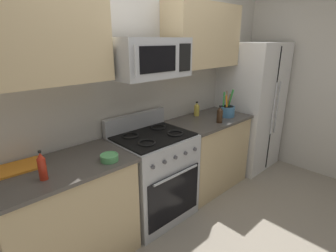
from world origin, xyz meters
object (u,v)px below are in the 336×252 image
at_px(microwave, 149,58).
at_px(bottle_oil, 197,109).
at_px(refrigerator, 250,107).
at_px(bottle_soy, 220,115).
at_px(range_oven, 154,175).
at_px(utensil_crock, 227,110).
at_px(bottle_hot_sauce, 42,166).
at_px(prep_bowl, 109,157).
at_px(cutting_board, 18,168).

bearing_deg(microwave, bottle_oil, 10.27).
height_order(refrigerator, bottle_soy, refrigerator).
xyz_separation_m(range_oven, microwave, (-0.00, 0.03, 1.20)).
height_order(bottle_soy, bottle_oil, bottle_soy).
relative_size(utensil_crock, bottle_hot_sauce, 1.57).
relative_size(microwave, bottle_hot_sauce, 3.35).
bearing_deg(bottle_soy, utensil_crock, 17.69).
bearing_deg(range_oven, prep_bowl, -163.76).
bearing_deg(bottle_hot_sauce, range_oven, 6.13).
bearing_deg(bottle_oil, cutting_board, -179.86).
height_order(bottle_soy, bottle_hot_sauce, bottle_hot_sauce).
relative_size(refrigerator, bottle_oil, 9.98).
xyz_separation_m(bottle_soy, bottle_oil, (0.03, 0.37, -0.01)).
bearing_deg(microwave, refrigerator, -1.37).
relative_size(utensil_crock, prep_bowl, 2.34).
distance_m(utensil_crock, bottle_soy, 0.29).
bearing_deg(prep_bowl, range_oven, 16.24).
bearing_deg(bottle_oil, microwave, -169.73).
bearing_deg(utensil_crock, cutting_board, 173.15).
bearing_deg(bottle_hot_sauce, bottle_soy, -1.95).
distance_m(utensil_crock, prep_bowl, 1.74).
height_order(refrigerator, prep_bowl, refrigerator).
distance_m(range_oven, bottle_oil, 1.04).
bearing_deg(utensil_crock, bottle_oil, 131.56).
height_order(cutting_board, bottle_oil, bottle_oil).
relative_size(range_oven, bottle_soy, 5.37).
bearing_deg(utensil_crock, refrigerator, 6.22).
bearing_deg(bottle_soy, bottle_oil, 85.77).
bearing_deg(utensil_crock, range_oven, 175.25).
bearing_deg(cutting_board, bottle_soy, -10.21).
bearing_deg(cutting_board, refrigerator, -3.79).
height_order(cutting_board, bottle_soy, bottle_soy).
bearing_deg(bottle_soy, refrigerator, 9.54).
distance_m(microwave, bottle_oil, 1.13).
xyz_separation_m(microwave, prep_bowl, (-0.60, -0.20, -0.73)).
height_order(microwave, bottle_soy, microwave).
relative_size(bottle_oil, bottle_hot_sauce, 0.83).
bearing_deg(bottle_hot_sauce, utensil_crock, 0.57).
relative_size(refrigerator, bottle_soy, 8.82).
xyz_separation_m(range_oven, bottle_oil, (0.89, 0.19, 0.52)).
bearing_deg(bottle_soy, bottle_hot_sauce, 178.05).
relative_size(microwave, bottle_soy, 3.57).
xyz_separation_m(cutting_board, prep_bowl, (0.57, -0.36, 0.02)).
distance_m(cutting_board, bottle_hot_sauce, 0.32).
bearing_deg(refrigerator, cutting_board, 176.21).
xyz_separation_m(refrigerator, utensil_crock, (-0.71, -0.08, 0.09)).
height_order(range_oven, cutting_board, range_oven).
bearing_deg(bottle_oil, prep_bowl, -166.31).
bearing_deg(prep_bowl, bottle_hot_sauce, 173.10).
bearing_deg(bottle_oil, bottle_soy, -94.23).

